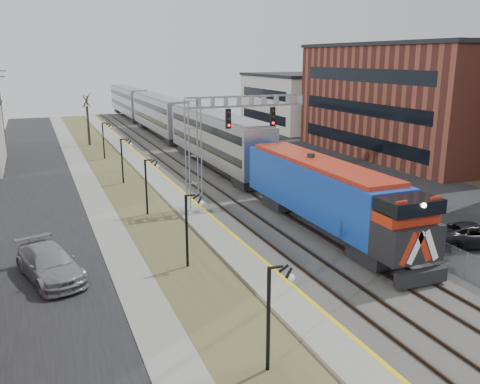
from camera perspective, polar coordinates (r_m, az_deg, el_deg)
street_west at (r=42.70m, az=-22.23°, el=-0.91°), size 7.00×120.00×0.04m
sidewalk at (r=42.87m, az=-16.23°, el=-0.30°), size 2.00×120.00×0.08m
grass_median at (r=43.25m, az=-12.29°, el=0.08°), size 4.00×120.00×0.06m
platform at (r=43.81m, az=-8.44°, el=0.57°), size 2.00×120.00×0.24m
ballast_bed at (r=45.20m, az=-2.28°, el=1.14°), size 8.00×120.00×0.20m
parking_lot at (r=50.46m, az=10.64°, el=2.26°), size 16.00×120.00×0.04m
platform_edge at (r=43.98m, az=-7.33°, el=0.84°), size 0.24×120.00×0.01m
track_near at (r=44.54m, az=-4.70°, el=1.13°), size 1.58×120.00×0.15m
track_far at (r=45.68m, az=-0.51°, el=1.53°), size 1.58×120.00×0.15m
train at (r=64.44m, az=-7.33°, el=7.71°), size 3.00×85.85×5.33m
signal_gantry at (r=36.75m, az=-2.71°, el=6.67°), size 9.00×1.07×8.15m
lampposts at (r=27.02m, az=-6.17°, el=-4.27°), size 0.14×62.14×4.00m
fence at (r=46.60m, az=2.57°, el=2.44°), size 0.04×120.00×1.60m
bare_trees at (r=45.98m, az=-24.05°, el=3.41°), size 12.30×42.30×5.95m
car_lot_c at (r=33.01m, az=24.87°, el=-4.43°), size 5.44×3.71×1.38m
car_lot_d at (r=44.04m, az=12.21°, el=1.26°), size 5.28×3.69×1.42m
car_lot_e at (r=50.98m, az=5.34°, el=3.49°), size 4.82×1.99×1.63m
car_lot_f at (r=57.15m, az=2.43°, el=4.72°), size 4.83×3.36×1.51m
car_street_b at (r=27.37m, az=-20.59°, el=-7.61°), size 3.62×5.92×1.60m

